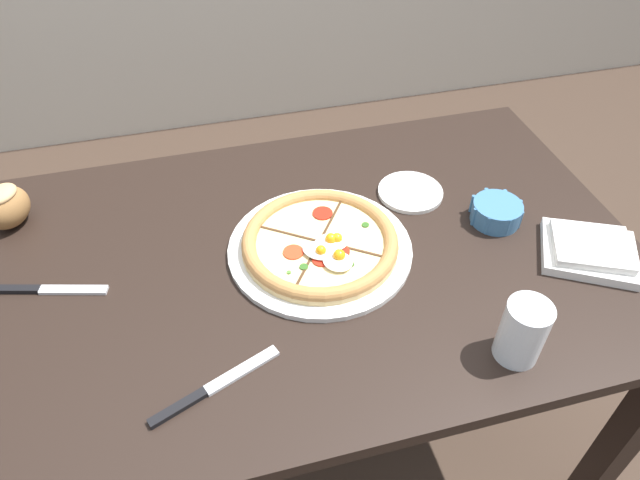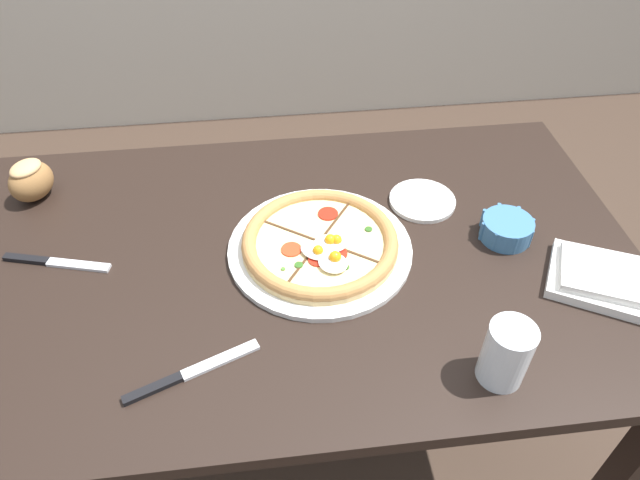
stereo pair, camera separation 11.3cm
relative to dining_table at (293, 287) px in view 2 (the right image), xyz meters
name	(u,v)px [view 2 (the right image)]	position (x,y,z in m)	size (l,w,h in m)	color
ground_plane	(300,434)	(0.00, 0.00, -0.64)	(12.00, 12.00, 0.00)	#3D2D23
dining_table	(293,287)	(0.00, 0.00, 0.00)	(1.40, 0.84, 0.74)	black
pizza	(320,244)	(0.06, 0.01, 0.12)	(0.37, 0.37, 0.05)	white
ramekin_bowl	(506,228)	(0.44, 0.00, 0.12)	(0.11, 0.11, 0.05)	teal
napkin_folded	(599,278)	(0.58, -0.15, 0.11)	(0.23, 0.22, 0.04)	silver
bread_piece_near	(31,180)	(-0.55, 0.25, 0.15)	(0.12, 0.13, 0.09)	olive
knife_main	(55,262)	(-0.47, 0.03, 0.10)	(0.22, 0.07, 0.01)	silver
knife_spare	(191,372)	(-0.19, -0.26, 0.10)	(0.22, 0.10, 0.01)	silver
water_glass	(505,356)	(0.32, -0.32, 0.15)	(0.08, 0.08, 0.12)	white
side_saucer	(422,201)	(0.30, 0.13, 0.10)	(0.15, 0.15, 0.01)	white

